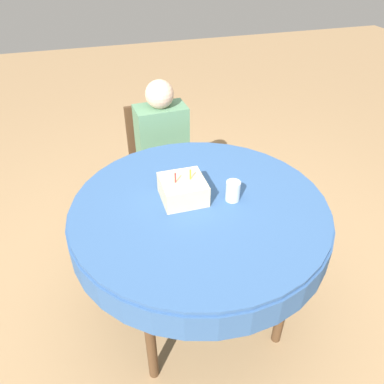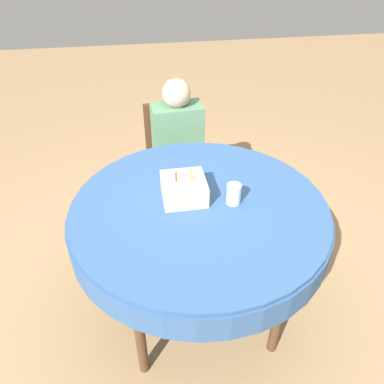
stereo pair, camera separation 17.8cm
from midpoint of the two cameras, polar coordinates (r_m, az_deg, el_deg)
The scene contains 6 objects.
ground_plane at distance 2.37m, azimuth 3.15°, elevation -16.90°, with size 12.00×12.00×0.00m, color #A37F56.
dining_table at distance 1.87m, azimuth 3.82°, elevation -4.16°, with size 1.27×1.27×0.77m.
chair at distance 2.78m, azimuth -0.56°, elevation 5.23°, with size 0.48×0.48×0.84m.
person at distance 2.61m, azimuth -0.15°, elevation 7.60°, with size 0.35×0.31×1.08m.
birthday_cake at distance 1.82m, azimuth 1.55°, elevation 0.40°, with size 0.21×0.21×0.16m.
drinking_glass at distance 1.81m, azimuth 9.19°, elevation -0.39°, with size 0.07×0.07×0.10m.
Camera 2 is at (-0.27, -1.40, 1.89)m, focal length 35.00 mm.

